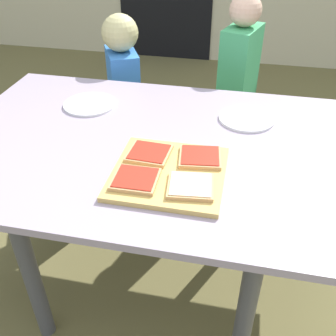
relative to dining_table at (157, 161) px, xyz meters
name	(u,v)px	position (x,y,z in m)	size (l,w,h in m)	color
ground_plane	(159,272)	(0.00, 0.00, -0.61)	(16.00, 16.00, 0.00)	brown
dining_table	(157,161)	(0.00, 0.00, 0.00)	(1.50, 0.98, 0.69)	#9D8FA3
cutting_board	(169,173)	(0.08, -0.18, 0.09)	(0.34, 0.34, 0.02)	tan
pizza_slice_far_right	(200,157)	(0.17, -0.09, 0.10)	(0.15, 0.14, 0.02)	tan
pizza_slice_near_left	(136,179)	(-0.01, -0.25, 0.10)	(0.13, 0.13, 0.02)	tan
pizza_slice_far_left	(149,153)	(0.00, -0.11, 0.10)	(0.14, 0.13, 0.02)	tan
pizza_slice_near_right	(191,186)	(0.16, -0.25, 0.10)	(0.15, 0.14, 0.02)	tan
plate_white_left	(90,104)	(-0.34, 0.23, 0.09)	(0.21, 0.21, 0.01)	white
plate_white_right	(246,118)	(0.30, 0.23, 0.09)	(0.21, 0.21, 0.01)	white
child_left	(124,91)	(-0.34, 0.69, -0.07)	(0.23, 0.28, 0.94)	#274C36
child_right	(237,86)	(0.24, 0.80, -0.03)	(0.20, 0.27, 1.04)	#3C4133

